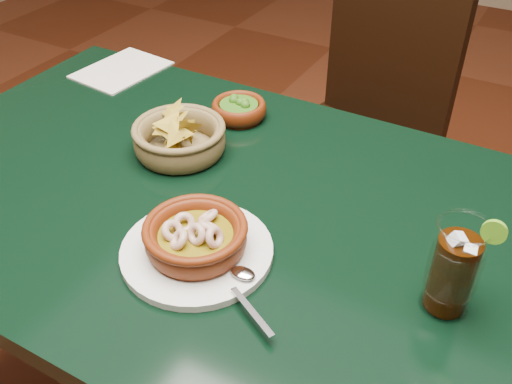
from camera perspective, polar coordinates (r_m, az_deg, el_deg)
The scene contains 8 objects.
dining_table at distance 1.10m, azimuth -5.86°, elevation -3.82°, with size 1.20×0.80×0.75m.
dining_chair at distance 1.68m, azimuth 10.05°, elevation 5.96°, with size 0.53×0.53×0.93m.
shrimp_plate at distance 0.89m, azimuth -6.00°, elevation -4.80°, with size 0.31×0.24×0.08m.
chip_basket at distance 1.12m, azimuth -7.68°, elevation 5.37°, with size 0.21×0.21×0.12m.
guacamole_ramekin at distance 1.24m, azimuth -1.72°, elevation 8.33°, with size 0.14×0.14×0.05m.
cola_drink at distance 0.82m, azimuth 19.16°, elevation -7.26°, with size 0.15×0.15×0.17m.
glass_ashtray at distance 1.19m, azimuth -8.95°, elevation 5.89°, with size 0.12×0.12×0.03m.
paper_menu at distance 1.49m, azimuth -13.29°, elevation 11.81°, with size 0.18×0.23×0.00m.
Camera 1 is at (0.50, -0.66, 1.38)m, focal length 40.00 mm.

